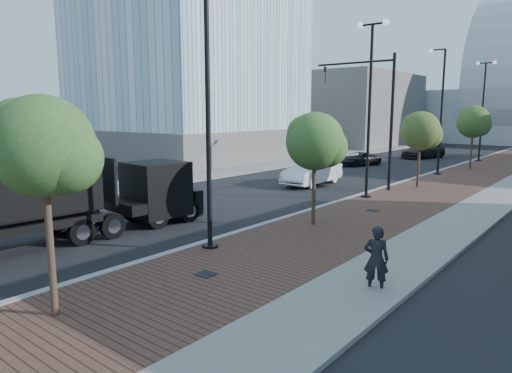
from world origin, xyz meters
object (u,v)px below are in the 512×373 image
Objects in this scene: white_sedan at (312,172)px; dark_car_mid at (359,159)px; pedestrian at (376,259)px; dump_truck at (81,205)px.

dark_car_mid is (-2.64, 11.92, -0.27)m from white_sedan.
white_sedan reaches higher than dark_car_mid.
dark_car_mid is 29.56m from pedestrian.
dump_truck reaches higher than dark_car_mid.
pedestrian is at bearing -43.52° from dark_car_mid.
dump_truck is at bearing -91.70° from white_sedan.
white_sedan is at bearing 94.84° from dump_truck.
white_sedan is 2.90× the size of pedestrian.
dump_truck is at bearing -65.25° from dark_car_mid.
pedestrian reaches higher than dark_car_mid.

